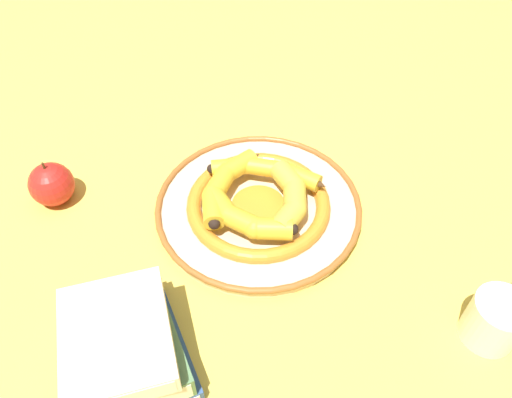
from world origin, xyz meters
TOP-DOWN VIEW (x-y plane):
  - ground_plane at (0.00, 0.00)m, footprint 2.80×2.80m
  - decorative_bowl at (0.00, 0.00)m, footprint 0.35×0.35m
  - banana_a at (0.06, -0.01)m, footprint 0.10×0.19m
  - banana_b at (0.02, 0.06)m, footprint 0.17×0.11m
  - banana_c at (-0.05, 0.01)m, footprint 0.07×0.17m
  - banana_d at (-0.01, -0.05)m, footprint 0.21×0.07m
  - book_stack at (0.15, 0.29)m, footprint 0.22×0.24m
  - coffee_mug at (-0.34, 0.20)m, footprint 0.09×0.11m
  - apple at (0.36, 0.00)m, footprint 0.08×0.08m

SIDE VIEW (x-z plane):
  - ground_plane at x=0.00m, z-range 0.00..0.00m
  - decorative_bowl at x=0.00m, z-range 0.00..0.03m
  - apple at x=0.36m, z-range -0.01..0.08m
  - coffee_mug at x=-0.34m, z-range 0.00..0.08m
  - banana_d at x=-0.01m, z-range 0.03..0.06m
  - book_stack at x=0.15m, z-range 0.00..0.11m
  - banana_a at x=0.06m, z-range 0.03..0.07m
  - banana_b at x=0.02m, z-range 0.03..0.07m
  - banana_c at x=-0.05m, z-range 0.03..0.07m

